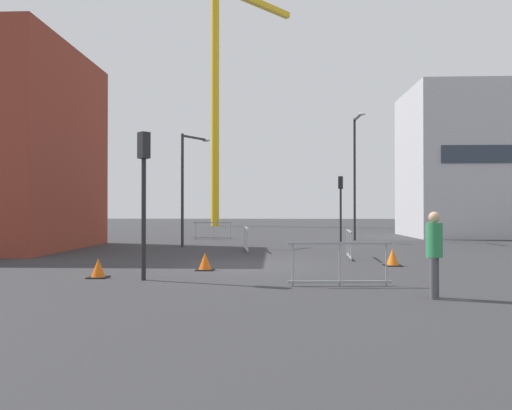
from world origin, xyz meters
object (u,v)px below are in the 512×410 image
Objects in this scene: streetlamp_short at (187,178)px; traffic_light_verge at (341,198)px; traffic_cone_orange at (205,262)px; traffic_light_corner at (144,181)px; pedestrian_walking at (434,248)px; construction_crane at (218,66)px; streetlamp_tall at (356,167)px; traffic_cone_striped at (392,258)px; traffic_cone_by_barrier at (98,269)px.

traffic_light_verge is (8.13, 3.27, -0.94)m from streetlamp_short.
streetlamp_short is at bearing -158.07° from traffic_light_verge.
traffic_cone_orange is (2.28, -9.23, -3.22)m from streetlamp_short.
traffic_light_verge is 0.95× the size of traffic_light_corner.
pedestrian_walking is (7.82, -13.74, -2.40)m from streetlamp_short.
pedestrian_walking is at bearing -60.35° from streetlamp_short.
traffic_light_corner is at bearing -85.21° from streetlamp_short.
traffic_cone_orange is at bearing -83.76° from construction_crane.
traffic_light_verge is at bearing -122.58° from streetlamp_tall.
traffic_light_corner is at bearing -121.51° from traffic_cone_orange.
streetlamp_short is 11.46m from traffic_light_corner.
traffic_cone_striped is at bearing -43.08° from streetlamp_short.
construction_crane is 7.06× the size of traffic_light_corner.
traffic_cone_orange is at bearing 33.29° from traffic_cone_by_barrier.
streetlamp_short reaches higher than pedestrian_walking.
traffic_cone_orange is at bearing -115.07° from traffic_light_verge.
traffic_light_corner is at bearing -154.24° from traffic_cone_striped.
streetlamp_tall is 13.52× the size of traffic_cone_orange.
traffic_cone_orange is (-5.85, -12.50, -2.28)m from traffic_light_verge.
traffic_cone_by_barrier is (-8.54, -14.27, -2.28)m from traffic_light_verge.
pedestrian_walking is (9.85, -43.98, -17.09)m from construction_crane.
traffic_light_corner is 2.79m from traffic_cone_by_barrier.
pedestrian_walking is 7.19m from traffic_cone_orange.
traffic_cone_striped is (8.77, 3.18, 0.02)m from traffic_cone_by_barrier.
pedestrian_walking is 8.72m from traffic_cone_by_barrier.
traffic_cone_striped is 6.24m from traffic_cone_orange.
streetlamp_tall is at bearing 58.91° from traffic_cone_by_barrier.
streetlamp_short is at bearing -151.44° from streetlamp_tall.
streetlamp_short is at bearing 94.79° from traffic_light_corner.
traffic_cone_striped is 1.05× the size of traffic_cone_orange.
traffic_cone_orange is at bearing 140.82° from pedestrian_walking.
construction_crane reaches higher than traffic_cone_by_barrier.
pedestrian_walking is 3.45× the size of traffic_cone_by_barrier.
streetlamp_short is 1.44× the size of traffic_light_corner.
streetlamp_tall is 13.54m from traffic_cone_striped.
pedestrian_walking is at bearing -18.88° from traffic_light_corner.
construction_crane is at bearing 114.14° from streetlamp_tall.
streetlamp_short is 15.99m from pedestrian_walking.
construction_crane is 43.55m from traffic_cone_orange.
traffic_light_corner is (0.96, -11.39, -0.83)m from streetlamp_short.
streetlamp_short reaches higher than traffic_light_corner.
streetlamp_short reaches higher than traffic_cone_by_barrier.
traffic_light_verge reaches higher than traffic_cone_striped.
traffic_light_corner is 8.56m from traffic_cone_striped.
streetlamp_tall reaches higher than pedestrian_walking.
streetlamp_tall is 19.13m from pedestrian_walking.
traffic_light_verge is 6.84× the size of traffic_cone_orange.
construction_crane is 3.76× the size of streetlamp_tall.
traffic_cone_by_barrier is at bearing -92.14° from streetlamp_short.
construction_crane is at bearing 102.63° from pedestrian_walking.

